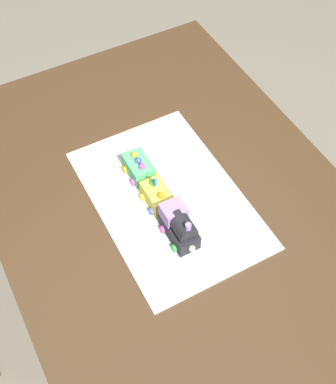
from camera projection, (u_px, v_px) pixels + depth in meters
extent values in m
plane|color=gray|center=(168.00, 302.00, 2.09)|extent=(8.00, 8.00, 0.00)
cube|color=#4C331E|center=(169.00, 199.00, 1.51)|extent=(1.40, 1.00, 0.03)
cube|color=#4C331E|center=(187.00, 106.00, 2.27)|extent=(0.07, 0.07, 0.71)
cube|color=silver|center=(168.00, 199.00, 1.49)|extent=(0.60, 0.40, 0.00)
cube|color=#232328|center=(179.00, 231.00, 1.39)|extent=(0.12, 0.06, 0.05)
cylinder|color=#232328|center=(183.00, 226.00, 1.35)|extent=(0.08, 0.05, 0.05)
cube|color=#AD84E0|center=(173.00, 212.00, 1.37)|extent=(0.06, 0.06, 0.04)
cylinder|color=#AD84E0|center=(188.00, 228.00, 1.31)|extent=(0.02, 0.02, 0.03)
sphere|color=#F4EFCC|center=(192.00, 248.00, 1.35)|extent=(0.02, 0.02, 0.02)
cylinder|color=yellow|center=(197.00, 237.00, 1.40)|extent=(0.02, 0.01, 0.02)
cylinder|color=#4C59D8|center=(185.00, 219.00, 1.43)|extent=(0.02, 0.01, 0.02)
cylinder|color=green|center=(174.00, 248.00, 1.38)|extent=(0.02, 0.01, 0.02)
cylinder|color=#D84CB2|center=(162.00, 229.00, 1.41)|extent=(0.02, 0.01, 0.02)
cube|color=#F4E04C|center=(157.00, 196.00, 1.46)|extent=(0.10, 0.06, 0.06)
cylinder|color=orange|center=(173.00, 201.00, 1.47)|extent=(0.02, 0.01, 0.02)
cylinder|color=#4C59D8|center=(164.00, 188.00, 1.50)|extent=(0.02, 0.01, 0.02)
cylinder|color=#4C59D8|center=(151.00, 211.00, 1.45)|extent=(0.02, 0.01, 0.02)
cylinder|color=yellow|center=(142.00, 197.00, 1.48)|extent=(0.02, 0.01, 0.02)
sphere|color=green|center=(153.00, 183.00, 1.45)|extent=(0.02, 0.02, 0.02)
sphere|color=orange|center=(161.00, 195.00, 1.42)|extent=(0.02, 0.02, 0.02)
cube|color=#59CC7A|center=(139.00, 168.00, 1.52)|extent=(0.10, 0.06, 0.06)
cylinder|color=yellow|center=(154.00, 173.00, 1.53)|extent=(0.02, 0.01, 0.02)
cylinder|color=#4C59D8|center=(146.00, 161.00, 1.56)|extent=(0.02, 0.01, 0.02)
cylinder|color=#D84CB2|center=(132.00, 182.00, 1.51)|extent=(0.02, 0.01, 0.02)
cylinder|color=orange|center=(124.00, 170.00, 1.54)|extent=(0.02, 0.01, 0.02)
sphere|color=#4C59D8|center=(138.00, 160.00, 1.49)|extent=(0.02, 0.02, 0.02)
sphere|color=#D84CB2|center=(142.00, 166.00, 1.48)|extent=(0.02, 0.02, 0.02)
sphere|color=yellow|center=(135.00, 155.00, 1.51)|extent=(0.02, 0.02, 0.02)
cylinder|color=#4CA5E5|center=(156.00, 181.00, 1.41)|extent=(0.01, 0.01, 0.04)
cone|color=yellow|center=(156.00, 176.00, 1.39)|extent=(0.01, 0.01, 0.01)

